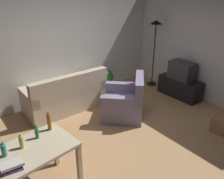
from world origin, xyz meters
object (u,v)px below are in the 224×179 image
object	(u,v)px
bottle_green	(37,132)
bottle_amber	(49,122)
potted_plant	(107,78)
tv	(182,70)
armchair	(125,102)
book_stack	(12,166)
couch	(66,97)
bottle_squat	(21,142)
torchiere_lamp	(155,35)
desk	(28,158)
tv_stand	(180,87)
bottle_tall	(4,150)
storage_box	(224,123)

from	to	relation	value
bottle_green	bottle_amber	world-z (taller)	bottle_amber
potted_plant	bottle_amber	size ratio (longest dim) A/B	1.95
tv	potted_plant	world-z (taller)	tv
armchair	book_stack	xyz separation A→B (m)	(-2.62, -1.08, 0.49)
couch	bottle_squat	world-z (taller)	bottle_squat
torchiere_lamp	armchair	world-z (taller)	torchiere_lamp
desk	armchair	world-z (taller)	armchair
couch	tv_stand	distance (m)	2.88
armchair	couch	bearing A→B (deg)	-95.70
torchiere_lamp	bottle_amber	xyz separation A→B (m)	(-3.72, -1.46, -0.52)
couch	bottle_amber	distance (m)	2.06
bottle_tall	bottle_squat	xyz separation A→B (m)	(0.22, 0.03, 0.00)
armchair	bottle_amber	xyz separation A→B (m)	(-1.96, -0.61, 0.57)
desk	armchair	distance (m)	2.57
storage_box	bottle_squat	distance (m)	3.74
torchiere_lamp	potted_plant	xyz separation A→B (m)	(-1.25, 0.51, -1.08)
bottle_squat	bottle_amber	world-z (taller)	bottle_amber
couch	tv_stand	xyz separation A→B (m)	(2.63, -1.16, -0.07)
desk	bottle_tall	bearing A→B (deg)	154.91
couch	bottle_squat	distance (m)	2.44
book_stack	couch	bearing A→B (deg)	50.76
storage_box	bottle_squat	size ratio (longest dim) A/B	2.27
couch	bottle_green	size ratio (longest dim) A/B	8.62
armchair	book_stack	world-z (taller)	armchair
book_stack	bottle_green	bearing A→B (deg)	41.82
book_stack	storage_box	bearing A→B (deg)	-8.20
armchair	bottle_tall	bearing A→B (deg)	-28.77
couch	tv_stand	size ratio (longest dim) A/B	1.63
armchair	bottle_amber	world-z (taller)	bottle_amber
armchair	bottle_squat	distance (m)	2.59
torchiere_lamp	armchair	distance (m)	2.24
tv	potted_plant	xyz separation A→B (m)	(-1.25, 1.48, -0.37)
tv_stand	book_stack	size ratio (longest dim) A/B	4.27
potted_plant	book_stack	world-z (taller)	book_stack
book_stack	tv_stand	bearing A→B (deg)	12.51
bottle_green	couch	bearing A→B (deg)	53.20
couch	desk	size ratio (longest dim) A/B	1.41
potted_plant	storage_box	bearing A→B (deg)	-77.58
bottle_tall	storage_box	bearing A→B (deg)	-12.38
couch	bottle_amber	size ratio (longest dim) A/B	6.15
storage_box	book_stack	distance (m)	3.88
torchiere_lamp	bottle_tall	size ratio (longest dim) A/B	8.79
bottle_tall	book_stack	bearing A→B (deg)	-88.39
tv	armchair	size ratio (longest dim) A/B	0.49
bottle_squat	bottle_green	bearing A→B (deg)	19.46
book_stack	tv	bearing A→B (deg)	12.50
bottle_squat	potted_plant	bearing A→B (deg)	36.18
torchiere_lamp	armchair	bearing A→B (deg)	-154.08
desk	bottle_amber	world-z (taller)	bottle_amber
bottle_tall	bottle_amber	size ratio (longest dim) A/B	0.71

